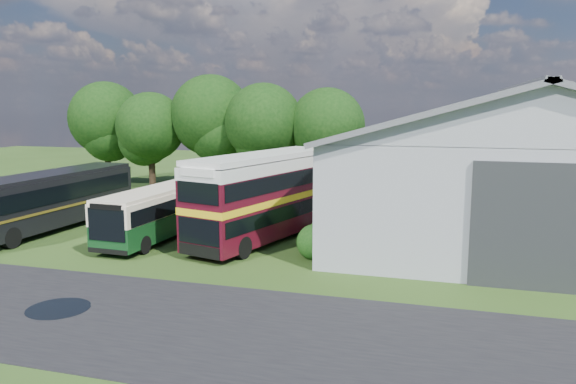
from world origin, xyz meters
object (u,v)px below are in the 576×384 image
(bus_maroon_double, at_px, (265,197))
(bus_dark_single, at_px, (51,199))
(bus_green_single, at_px, (164,210))
(storage_shed, at_px, (514,156))

(bus_maroon_double, bearing_deg, bus_dark_single, -159.80)
(bus_green_single, height_order, bus_maroon_double, bus_maroon_double)
(bus_maroon_double, bearing_deg, storage_shed, 44.64)
(bus_maroon_double, distance_m, bus_dark_single, 12.69)
(storage_shed, bearing_deg, bus_green_single, -156.23)
(bus_green_single, relative_size, bus_maroon_double, 0.90)
(storage_shed, bearing_deg, bus_maroon_double, -150.59)
(bus_green_single, distance_m, bus_dark_single, 7.13)
(storage_shed, distance_m, bus_dark_single, 26.85)
(storage_shed, distance_m, bus_maroon_double, 14.79)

